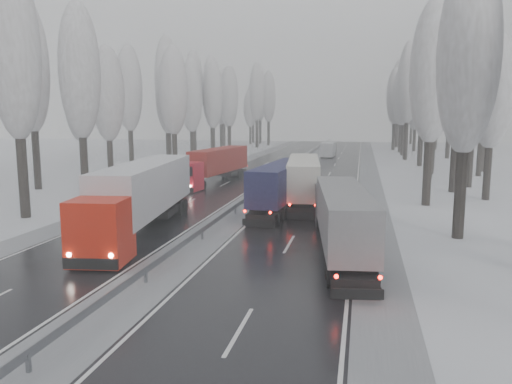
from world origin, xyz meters
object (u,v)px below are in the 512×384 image
at_px(box_truck_distant, 329,150).
at_px(truck_red_red, 215,163).
at_px(truck_blue_box, 285,182).
at_px(truck_red_white, 141,194).
at_px(truck_grey_tarp, 341,214).
at_px(truck_cream_box, 303,177).

xyz_separation_m(box_truck_distant, truck_red_red, (-9.81, -38.37, 0.87)).
relative_size(truck_blue_box, truck_red_red, 0.99).
distance_m(truck_red_white, truck_red_red, 24.08).
bearing_deg(truck_grey_tarp, truck_blue_box, 104.88).
height_order(box_truck_distant, truck_red_red, truck_red_red).
bearing_deg(truck_red_white, truck_cream_box, 48.86).
distance_m(truck_blue_box, box_truck_distant, 52.23).
relative_size(truck_blue_box, truck_cream_box, 0.96).
bearing_deg(truck_blue_box, truck_cream_box, 72.43).
bearing_deg(truck_red_red, box_truck_distant, 82.42).
bearing_deg(truck_grey_tarp, truck_red_white, 164.00).
height_order(truck_red_white, truck_red_red, truck_red_white).
xyz_separation_m(truck_blue_box, truck_red_white, (-7.47, -10.11, 0.38)).
relative_size(truck_cream_box, truck_red_white, 0.89).
xyz_separation_m(truck_grey_tarp, truck_blue_box, (-4.91, 11.99, 0.05)).
relative_size(truck_grey_tarp, box_truck_distant, 2.02).
xyz_separation_m(truck_blue_box, box_truck_distant, (-0.01, 52.22, -0.84)).
distance_m(truck_grey_tarp, box_truck_distant, 64.40).
distance_m(truck_cream_box, truck_red_white, 15.58).
bearing_deg(truck_blue_box, truck_red_red, 129.68).
height_order(truck_grey_tarp, truck_cream_box, truck_cream_box).
xyz_separation_m(truck_grey_tarp, truck_red_red, (-14.72, 25.84, 0.08)).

